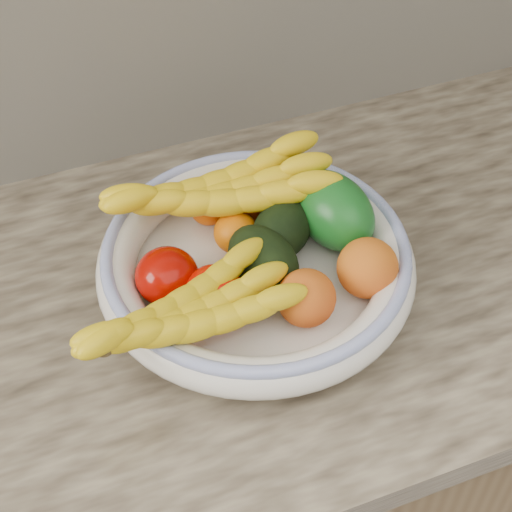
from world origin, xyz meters
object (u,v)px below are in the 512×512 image
Objects in this scene: banana_bunch_back at (220,196)px; banana_bunch_front at (187,318)px; green_mango at (333,210)px; fruit_bowl at (256,262)px.

banana_bunch_front is at bearing -115.84° from banana_bunch_back.
banana_bunch_back is at bearing 139.00° from green_mango.
fruit_bowl is at bearing -76.80° from banana_bunch_back.
banana_bunch_back is 1.14× the size of banana_bunch_front.
banana_bunch_back is 0.19m from banana_bunch_front.
banana_bunch_back is at bearing 99.40° from fruit_bowl.
green_mango is at bearing -22.76° from banana_bunch_back.
green_mango reaches higher than banana_bunch_front.
green_mango and banana_bunch_back have the same top height.
fruit_bowl is at bearing 24.39° from banana_bunch_front.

